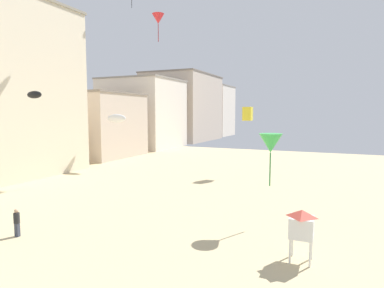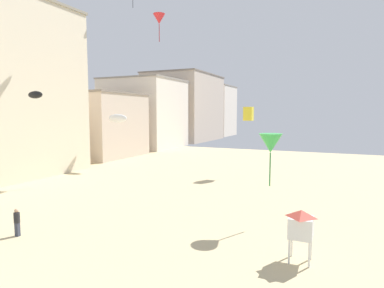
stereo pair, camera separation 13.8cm
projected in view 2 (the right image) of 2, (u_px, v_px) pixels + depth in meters
name	position (u px, v px, depth m)	size (l,w,h in m)	color
boardwalk_hotel_mid	(93.00, 125.00, 54.27)	(14.51, 12.65, 10.46)	#C6B29E
boardwalk_hotel_far	(144.00, 113.00, 68.34)	(14.47, 13.90, 14.15)	silver
boardwalk_hotel_distant	(184.00, 108.00, 85.93)	(15.19, 20.87, 17.18)	#C6B29E
boardwalk_hotel_furthest	(212.00, 111.00, 104.13)	(13.27, 13.14, 15.72)	silver
kite_flyer	(17.00, 221.00, 18.84)	(0.34, 0.34, 1.64)	#383D4C
lifeguard_stand	(301.00, 225.00, 15.49)	(1.10, 1.10, 2.55)	white
kite_red_delta	(159.00, 19.00, 38.24)	(1.41, 1.41, 3.21)	red
kite_white_parafoil	(118.00, 118.00, 41.58)	(2.79, 0.78, 1.09)	white
kite_black_parafoil	(35.00, 95.00, 28.31)	(1.69, 0.47, 0.66)	black
kite_yellow_box	(248.00, 114.00, 37.24)	(1.00, 1.00, 1.57)	yellow
kite_green_delta	(271.00, 143.00, 20.50)	(1.48, 1.48, 3.36)	green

